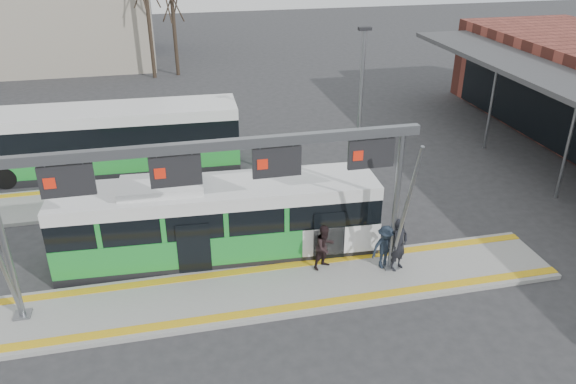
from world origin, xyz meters
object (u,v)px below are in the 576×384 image
Objects in this scene: passenger_b at (325,247)px; gantry at (216,174)px; passenger_c at (385,247)px; hero_bus at (218,221)px; passenger_a at (399,245)px.

gantry is at bearing 162.09° from passenger_b.
gantry reaches higher than passenger_c.
gantry is at bearing -91.28° from hero_bus.
passenger_a is 0.48m from passenger_c.
passenger_c is (2.03, -0.45, -0.01)m from passenger_b.
passenger_b is at bearing -25.29° from hero_bus.
passenger_b is at bearing 8.59° from gantry.
passenger_a is 1.19× the size of passenger_c.
passenger_b is at bearing 156.06° from passenger_c.
hero_bus is at bearing 145.88° from passenger_c.
hero_bus is at bearing 85.91° from gantry.
gantry reaches higher than passenger_a.
hero_bus is 5.91× the size of passenger_a.
hero_bus is (0.17, 2.37, -2.89)m from gantry.
passenger_c is at bearing -19.86° from hero_bus.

